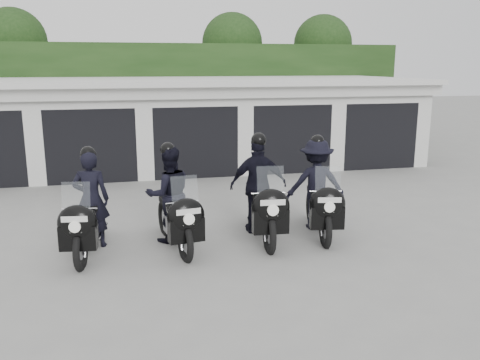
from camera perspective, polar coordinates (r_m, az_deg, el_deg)
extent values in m
plane|color=gray|center=(10.67, -0.54, -6.04)|extent=(80.00, 80.00, 0.00)
cube|color=silver|center=(18.60, -6.33, 6.45)|extent=(16.00, 6.00, 2.80)
cube|color=silver|center=(18.29, -6.36, 11.00)|extent=(16.40, 6.80, 0.16)
cube|color=silver|center=(15.28, -4.94, 9.80)|extent=(16.40, 0.12, 0.40)
cube|color=black|center=(15.85, -4.88, 0.67)|extent=(16.00, 0.06, 0.24)
cube|color=silver|center=(15.83, -22.01, 4.47)|extent=(0.50, 0.50, 2.80)
cube|color=black|center=(16.74, -16.15, 4.28)|extent=(2.60, 2.60, 2.20)
cube|color=silver|center=(15.56, -16.65, 8.82)|extent=(2.60, 0.50, 0.60)
cube|color=silver|center=(15.65, -10.71, 5.10)|extent=(0.50, 0.50, 2.80)
cube|color=black|center=(16.86, -5.55, 4.78)|extent=(2.60, 2.60, 2.20)
cube|color=silver|center=(15.69, -5.14, 9.33)|extent=(2.60, 0.50, 0.60)
cube|color=silver|center=(16.08, 0.44, 5.53)|extent=(0.50, 0.50, 2.80)
cube|color=black|center=(17.54, 4.57, 5.12)|extent=(2.60, 2.60, 2.20)
cube|color=silver|center=(16.41, 5.78, 9.47)|extent=(2.60, 0.50, 0.60)
cube|color=silver|center=(17.07, 10.65, 5.74)|extent=(0.50, 0.50, 2.80)
cube|color=black|center=(18.71, 13.69, 5.28)|extent=(2.60, 2.60, 2.20)
cube|color=silver|center=(17.66, 15.48, 9.32)|extent=(2.60, 0.50, 0.60)
cube|color=silver|center=(18.54, 19.51, 5.77)|extent=(0.50, 0.50, 2.80)
cube|color=#183312|center=(22.50, -7.63, 9.45)|extent=(20.00, 2.00, 4.30)
sphere|color=#183312|center=(24.25, -24.13, 14.03)|extent=(2.80, 2.80, 2.80)
cylinder|color=black|center=(24.30, -23.53, 7.57)|extent=(0.24, 0.24, 3.30)
sphere|color=#183312|center=(24.43, -0.90, 15.10)|extent=(2.80, 2.80, 2.80)
cylinder|color=black|center=(24.48, -0.87, 8.66)|extent=(0.24, 0.24, 3.30)
sphere|color=#183312|center=(25.77, 9.27, 14.83)|extent=(2.80, 2.80, 2.80)
cylinder|color=black|center=(25.81, 9.05, 8.72)|extent=(0.24, 0.24, 3.30)
torus|color=black|center=(9.27, -17.47, -7.48)|extent=(0.23, 0.79, 0.78)
torus|color=black|center=(10.70, -15.72, -4.62)|extent=(0.23, 0.79, 0.78)
cube|color=#98989D|center=(9.98, -16.53, -5.50)|extent=(0.36, 0.62, 0.34)
cube|color=black|center=(10.01, -16.49, -6.47)|extent=(0.29, 1.39, 0.06)
ellipsoid|color=black|center=(9.70, -16.88, -3.79)|extent=(0.43, 0.66, 0.31)
cube|color=black|center=(10.13, -16.36, -2.93)|extent=(0.36, 0.62, 0.11)
ellipsoid|color=black|center=(9.03, -17.80, -4.66)|extent=(0.72, 0.45, 0.64)
cube|color=black|center=(9.11, -17.69, -6.14)|extent=(0.65, 0.32, 0.43)
cube|color=#B2BFC6|center=(8.95, -17.94, -1.97)|extent=(0.49, 0.19, 0.55)
cylinder|color=silver|center=(9.18, -17.59, -3.10)|extent=(0.60, 0.12, 0.03)
cube|color=silver|center=(8.82, -18.11, -4.21)|extent=(0.43, 0.08, 0.10)
cube|color=silver|center=(8.91, -17.98, -5.34)|extent=(0.19, 0.04, 0.11)
imported|color=black|center=(10.11, -16.39, -2.09)|extent=(0.74, 0.55, 1.88)
sphere|color=black|center=(9.93, -16.72, 2.84)|extent=(0.29, 0.29, 0.29)
torus|color=black|center=(9.25, -6.17, -6.93)|extent=(0.24, 0.80, 0.79)
torus|color=black|center=(10.70, -8.46, -4.25)|extent=(0.24, 0.80, 0.79)
cube|color=#98989D|center=(9.97, -7.44, -5.04)|extent=(0.37, 0.63, 0.35)
cube|color=black|center=(10.00, -7.38, -6.03)|extent=(0.30, 1.41, 0.07)
ellipsoid|color=black|center=(9.69, -7.23, -3.28)|extent=(0.44, 0.67, 0.31)
cube|color=black|center=(10.12, -7.91, -2.47)|extent=(0.37, 0.63, 0.11)
ellipsoid|color=black|center=(9.01, -6.09, -4.05)|extent=(0.73, 0.46, 0.65)
cube|color=black|center=(9.09, -6.06, -5.56)|extent=(0.66, 0.33, 0.44)
cube|color=#B2BFC6|center=(8.93, -6.22, -1.32)|extent=(0.49, 0.20, 0.56)
cylinder|color=silver|center=(9.16, -6.50, -2.51)|extent=(0.61, 0.12, 0.03)
cube|color=silver|center=(8.81, -5.79, -3.57)|extent=(0.43, 0.08, 0.10)
cube|color=silver|center=(8.89, -5.82, -4.72)|extent=(0.20, 0.05, 0.11)
imported|color=black|center=(10.10, -7.97, -1.62)|extent=(1.03, 0.85, 1.91)
sphere|color=black|center=(9.92, -8.13, 3.39)|extent=(0.29, 0.29, 0.29)
torus|color=black|center=(9.61, 3.30, -6.00)|extent=(0.20, 0.85, 0.84)
torus|color=black|center=(11.16, 1.60, -3.28)|extent=(0.20, 0.85, 0.84)
cube|color=#98989D|center=(10.38, 2.37, -4.07)|extent=(0.35, 0.65, 0.37)
cube|color=black|center=(10.41, 2.38, -5.08)|extent=(0.22, 1.50, 0.07)
ellipsoid|color=black|center=(10.09, 2.59, -2.27)|extent=(0.43, 0.69, 0.33)
cube|color=black|center=(10.55, 2.09, -1.46)|extent=(0.35, 0.65, 0.11)
ellipsoid|color=black|center=(9.36, 3.46, -3.05)|extent=(0.75, 0.44, 0.69)
cube|color=black|center=(9.44, 3.44, -4.59)|extent=(0.69, 0.31, 0.46)
cube|color=#B2BFC6|center=(9.28, 3.45, -0.26)|extent=(0.51, 0.18, 0.59)
cylinder|color=silver|center=(9.53, 3.20, -1.48)|extent=(0.64, 0.09, 0.03)
cube|color=silver|center=(9.14, 3.72, -2.55)|extent=(0.46, 0.06, 0.10)
cube|color=silver|center=(9.23, 3.66, -3.73)|extent=(0.21, 0.03, 0.11)
imported|color=black|center=(10.53, 2.07, -0.59)|extent=(1.23, 0.77, 2.02)
sphere|color=black|center=(10.35, 2.11, 4.50)|extent=(0.31, 0.31, 0.31)
torus|color=black|center=(10.03, 9.57, -5.42)|extent=(0.27, 0.81, 0.81)
torus|color=black|center=(11.53, 8.00, -2.94)|extent=(0.27, 0.81, 0.81)
cube|color=#98989D|center=(10.78, 8.72, -3.67)|extent=(0.40, 0.65, 0.35)
cube|color=black|center=(10.81, 8.71, -4.60)|extent=(0.36, 1.43, 0.07)
ellipsoid|color=black|center=(10.50, 8.98, -1.99)|extent=(0.47, 0.69, 0.32)
cube|color=black|center=(10.94, 8.52, -1.24)|extent=(0.40, 0.65, 0.11)
ellipsoid|color=black|center=(9.80, 9.79, -2.70)|extent=(0.75, 0.49, 0.66)
cube|color=black|center=(9.87, 9.73, -4.12)|extent=(0.68, 0.36, 0.44)
cube|color=#B2BFC6|center=(9.72, 9.85, -0.14)|extent=(0.50, 0.22, 0.56)
cylinder|color=silver|center=(9.96, 9.58, -1.25)|extent=(0.61, 0.15, 0.03)
cube|color=silver|center=(9.59, 10.05, -2.23)|extent=(0.44, 0.10, 0.10)
cube|color=silver|center=(9.67, 9.96, -3.32)|extent=(0.20, 0.05, 0.11)
imported|color=black|center=(10.93, 8.52, -0.44)|extent=(1.35, 0.87, 1.94)
sphere|color=black|center=(10.76, 8.68, 4.27)|extent=(0.30, 0.30, 0.30)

